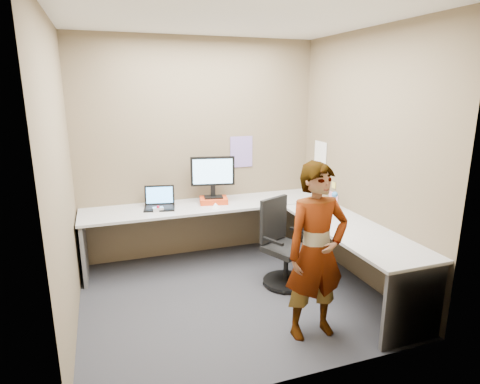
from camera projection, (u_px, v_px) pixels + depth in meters
name	position (u px, v px, depth m)	size (l,w,h in m)	color
ground	(232.00, 297.00, 4.17)	(3.00, 3.00, 0.00)	#25252A
wall_back	(200.00, 150.00, 5.01)	(3.00, 3.00, 0.00)	brown
wall_right	(364.00, 160.00, 4.30)	(2.70, 2.70, 0.00)	brown
wall_left	(61.00, 181.00, 3.35)	(2.70, 2.70, 0.00)	brown
ceiling	(231.00, 17.00, 3.48)	(3.00, 3.00, 0.00)	white
desk	(258.00, 227.00, 4.51)	(2.98, 2.58, 0.73)	#A4A4A4
paper_ream	(214.00, 200.00, 4.93)	(0.33, 0.24, 0.07)	red
monitor	(213.00, 174.00, 4.86)	(0.53, 0.19, 0.51)	black
laptop	(160.00, 202.00, 4.73)	(0.40, 0.35, 0.25)	black
trackball_mouse	(158.00, 209.00, 4.60)	(0.12, 0.08, 0.07)	#B7B7BC
origami	(216.00, 205.00, 4.73)	(0.10, 0.10, 0.06)	white
stapler	(329.00, 201.00, 4.93)	(0.15, 0.04, 0.06)	black
flower	(335.00, 198.00, 4.63)	(0.07, 0.07, 0.22)	brown
calendar_purple	(241.00, 152.00, 5.19)	(0.30, 0.01, 0.40)	#846BB7
calendar_white	(320.00, 156.00, 5.14)	(0.01, 0.28, 0.38)	white
sticky_note_a	(334.00, 185.00, 4.90)	(0.01, 0.07, 0.07)	#F2E059
sticky_note_b	(331.00, 194.00, 4.98)	(0.01, 0.07, 0.07)	pink
sticky_note_c	(336.00, 198.00, 4.88)	(0.01, 0.07, 0.07)	pink
sticky_note_d	(327.00, 185.00, 5.05)	(0.01, 0.07, 0.07)	#F2E059
office_chair	(282.00, 250.00, 4.37)	(0.55, 0.55, 0.94)	black
person	(316.00, 252.00, 3.37)	(0.56, 0.37, 1.54)	#999399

